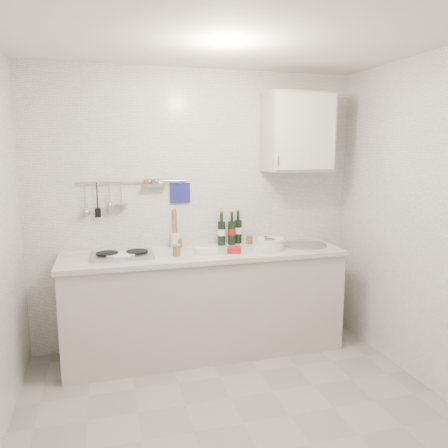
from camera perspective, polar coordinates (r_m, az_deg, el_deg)
name	(u,v)px	position (r m, az deg, el deg)	size (l,w,h in m)	color
floor	(243,423)	(3.19, 2.54, -24.58)	(3.00, 3.00, 0.00)	gray
ceiling	(247,24)	(2.73, 2.97, 24.68)	(3.00, 3.00, 0.00)	silver
back_wall	(197,210)	(4.02, -3.51, 1.90)	(3.00, 0.02, 2.50)	silver
wall_right	(447,228)	(3.46, 27.06, -0.43)	(0.02, 2.80, 2.50)	silver
counter	(206,305)	(3.94, -2.37, -10.52)	(2.44, 0.64, 0.96)	#AFAAA2
wall_rail	(131,193)	(3.89, -12.06, 4.04)	(0.98, 0.09, 0.34)	#93969B
wall_cabinet	(298,132)	(4.11, 9.59, 11.73)	(0.60, 0.38, 0.70)	#AFAAA2
plate_stack_hob	(120,256)	(3.67, -13.47, -4.05)	(0.27, 0.27, 0.04)	#4E72B2
plate_stack_sink	(269,244)	(3.89, 5.83, -2.63)	(0.30, 0.29, 0.11)	white
wine_bottles	(230,228)	(4.07, 0.85, -0.50)	(0.25, 0.13, 0.31)	black
butter_dish	(206,251)	(3.70, -2.34, -3.54)	(0.18, 0.09, 0.05)	white
strawberry_punnet	(234,250)	(3.76, 1.34, -3.39)	(0.11, 0.11, 0.05)	#AE1C13
utensil_crock	(175,238)	(3.97, -6.38, -1.84)	(0.09, 0.09, 0.36)	white
jar_a	(179,243)	(3.97, -5.92, -2.44)	(0.06, 0.06, 0.09)	brown
jar_b	(249,239)	(4.11, 3.35, -1.99)	(0.06, 0.06, 0.09)	brown
jar_c	(264,242)	(4.04, 5.27, -2.34)	(0.06, 0.06, 0.07)	brown
jar_d	(177,250)	(3.66, -6.21, -3.41)	(0.07, 0.07, 0.09)	brown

